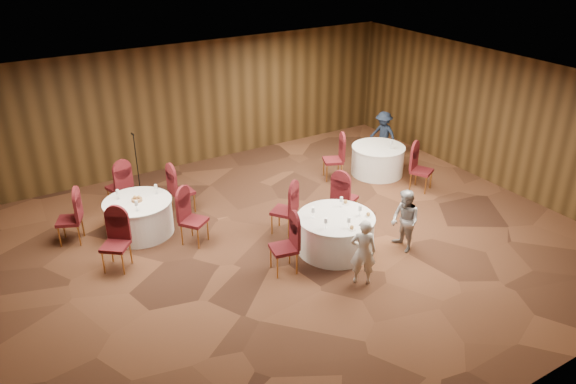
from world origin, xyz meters
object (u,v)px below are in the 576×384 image
woman_b (405,221)px  table_main (335,233)px  table_left (139,217)px  man_c (383,134)px  table_right (378,160)px  mic_stand (139,180)px  woman_a (363,252)px

woman_b → table_main: bearing=-113.2°
table_left → man_c: bearing=4.7°
table_right → mic_stand: 5.95m
table_main → woman_a: (-0.23, -1.15, 0.27)m
table_main → table_right: same height
table_left → table_right: (6.19, -0.25, 0.00)m
table_left → table_main: bearing=-40.9°
woman_b → man_c: 4.83m
mic_stand → woman_a: mic_stand is taller
table_main → woman_b: size_ratio=1.20×
woman_a → man_c: (4.18, 4.42, 0.00)m
table_right → table_main: bearing=-141.7°
woman_b → man_c: (2.78, 3.96, 0.00)m
table_left → woman_a: (2.86, -3.84, 0.27)m
table_right → man_c: man_c is taller
mic_stand → woman_a: (2.35, -5.37, 0.16)m
woman_b → table_right: bearing=155.7°
table_right → woman_b: size_ratio=1.06×
table_main → table_left: bearing=139.1°
woman_a → man_c: 6.08m
table_left → table_right: bearing=-2.3°
man_c → woman_b: bearing=-50.4°
table_main → woman_b: (1.17, -0.69, 0.26)m
woman_a → man_c: man_c is taller
woman_a → man_c: bearing=-98.4°
mic_stand → woman_b: (3.75, -4.90, 0.16)m
man_c → table_left: bearing=-100.6°
table_right → mic_stand: (-5.68, 1.78, 0.10)m
table_left → mic_stand: size_ratio=0.86×
table_main → woman_a: size_ratio=1.20×
table_main → table_right: 3.94m
table_left → mic_stand: (0.51, 1.53, 0.10)m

